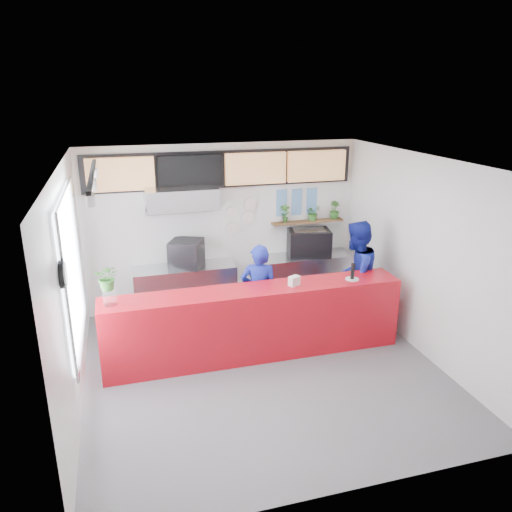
{
  "coord_description": "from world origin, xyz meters",
  "views": [
    {
      "loc": [
        -1.84,
        -6.14,
        3.89
      ],
      "look_at": [
        0.1,
        0.7,
        1.5
      ],
      "focal_mm": 35.0,
      "sensor_mm": 36.0,
      "label": 1
    }
  ],
  "objects_px": {
    "staff_center": "(259,293)",
    "pepper_mill": "(353,271)",
    "espresso_machine": "(309,243)",
    "staff_right": "(355,276)",
    "panini_oven": "(186,253)",
    "service_counter": "(255,322)"
  },
  "relations": [
    {
      "from": "staff_center",
      "to": "staff_right",
      "type": "height_order",
      "value": "staff_right"
    },
    {
      "from": "espresso_machine",
      "to": "staff_center",
      "type": "xyz_separation_m",
      "value": [
        -1.36,
        -1.34,
        -0.34
      ]
    },
    {
      "from": "staff_center",
      "to": "pepper_mill",
      "type": "relative_size",
      "value": 6.62
    },
    {
      "from": "staff_right",
      "to": "espresso_machine",
      "type": "bearing_deg",
      "value": -110.88
    },
    {
      "from": "panini_oven",
      "to": "staff_center",
      "type": "distance_m",
      "value": 1.67
    },
    {
      "from": "staff_center",
      "to": "staff_right",
      "type": "xyz_separation_m",
      "value": [
        1.67,
        0.02,
        0.12
      ]
    },
    {
      "from": "pepper_mill",
      "to": "espresso_machine",
      "type": "bearing_deg",
      "value": 89.47
    },
    {
      "from": "espresso_machine",
      "to": "pepper_mill",
      "type": "distance_m",
      "value": 1.86
    },
    {
      "from": "panini_oven",
      "to": "staff_right",
      "type": "height_order",
      "value": "staff_right"
    },
    {
      "from": "staff_right",
      "to": "pepper_mill",
      "type": "distance_m",
      "value": 0.7
    },
    {
      "from": "service_counter",
      "to": "panini_oven",
      "type": "height_order",
      "value": "panini_oven"
    },
    {
      "from": "panini_oven",
      "to": "pepper_mill",
      "type": "relative_size",
      "value": 2.17
    },
    {
      "from": "pepper_mill",
      "to": "service_counter",
      "type": "bearing_deg",
      "value": 177.93
    },
    {
      "from": "service_counter",
      "to": "pepper_mill",
      "type": "bearing_deg",
      "value": -2.07
    },
    {
      "from": "staff_center",
      "to": "pepper_mill",
      "type": "distance_m",
      "value": 1.5
    },
    {
      "from": "espresso_machine",
      "to": "pepper_mill",
      "type": "bearing_deg",
      "value": -79.44
    },
    {
      "from": "espresso_machine",
      "to": "staff_right",
      "type": "bearing_deg",
      "value": -65.7
    },
    {
      "from": "staff_right",
      "to": "staff_center",
      "type": "bearing_deg",
      "value": -33.51
    },
    {
      "from": "staff_center",
      "to": "pepper_mill",
      "type": "bearing_deg",
      "value": 177.16
    },
    {
      "from": "service_counter",
      "to": "espresso_machine",
      "type": "distance_m",
      "value": 2.45
    },
    {
      "from": "service_counter",
      "to": "espresso_machine",
      "type": "xyz_separation_m",
      "value": [
        1.56,
        1.8,
        0.6
      ]
    },
    {
      "from": "pepper_mill",
      "to": "panini_oven",
      "type": "bearing_deg",
      "value": 140.94
    }
  ]
}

